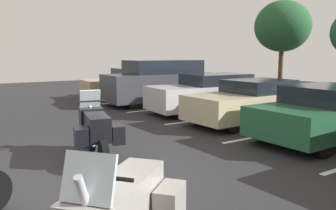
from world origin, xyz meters
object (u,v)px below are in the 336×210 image
(car_silver, at_px, (212,93))
(car_champagne, at_px, (251,102))
(car_tan, at_px, (133,83))
(car_charcoal, at_px, (161,82))
(car_green, at_px, (329,113))
(motorcycle_touring, at_px, (96,129))

(car_silver, distance_m, car_champagne, 2.27)
(car_tan, height_order, car_champagne, car_tan)
(car_charcoal, height_order, car_green, car_charcoal)
(car_charcoal, distance_m, car_silver, 2.90)
(car_tan, relative_size, car_champagne, 1.14)
(car_charcoal, bearing_deg, car_tan, 178.61)
(motorcycle_touring, height_order, car_champagne, motorcycle_touring)
(car_tan, relative_size, car_charcoal, 0.99)
(car_tan, bearing_deg, motorcycle_touring, -31.45)
(car_charcoal, distance_m, car_green, 7.74)
(motorcycle_touring, relative_size, car_charcoal, 0.44)
(car_silver, height_order, car_green, car_silver)
(car_charcoal, bearing_deg, car_silver, 8.78)
(car_silver, bearing_deg, car_champagne, -7.24)
(motorcycle_touring, relative_size, car_champagne, 0.51)
(car_charcoal, distance_m, car_champagne, 5.12)
(car_tan, height_order, car_charcoal, car_charcoal)
(car_charcoal, bearing_deg, car_green, 1.14)
(motorcycle_touring, bearing_deg, car_green, 73.70)
(car_tan, bearing_deg, car_silver, 3.78)
(motorcycle_touring, relative_size, car_silver, 0.45)
(motorcycle_touring, distance_m, car_champagne, 5.63)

